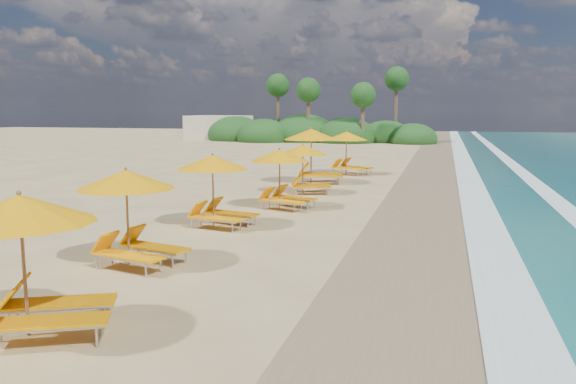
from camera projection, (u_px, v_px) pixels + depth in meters
The scene contains 12 objects.
ground at pixel (288, 233), 16.17m from camera, with size 160.00×160.00×0.00m, color tan.
wet_sand at pixel (431, 242), 15.11m from camera, with size 4.00×160.00×0.01m, color #8E7955.
surf_foam at pixel (540, 248), 14.39m from camera, with size 4.00×160.00×0.01m.
station_2 at pixel (35, 255), 8.72m from camera, with size 3.04×3.03×2.31m.
station_3 at pixel (133, 211), 12.70m from camera, with size 2.74×2.63×2.24m.
station_4 at pixel (218, 186), 16.97m from camera, with size 2.69×2.58×2.23m.
station_5 at pixel (283, 175), 20.11m from camera, with size 2.77×2.71×2.17m.
station_6 at pixel (307, 165), 23.74m from camera, with size 2.64×2.56×2.12m.
station_7 at pixel (315, 152), 26.97m from camera, with size 3.31×3.19×2.69m.
station_8 at pixel (349, 150), 30.75m from camera, with size 3.09×3.05×2.39m.
treeline at pixel (312, 133), 62.05m from camera, with size 25.80×8.80×9.74m.
beach_building at pixel (219, 127), 67.56m from camera, with size 7.00×5.00×2.80m, color beige.
Camera 1 is at (4.25, -15.25, 3.52)m, focal length 35.14 mm.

